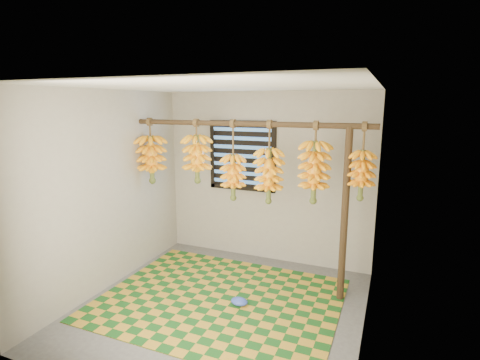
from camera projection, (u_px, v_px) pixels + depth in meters
The scene contains 16 objects.
floor at pixel (221, 308), 4.18m from camera, with size 3.00×3.00×0.01m, color #4F4F4F.
ceiling at pixel (219, 86), 3.70m from camera, with size 3.00×3.00×0.01m, color silver.
wall_back at pixel (266, 178), 5.30m from camera, with size 3.00×0.01×2.40m, color gray.
wall_left at pixel (107, 191), 4.50m from camera, with size 0.01×3.00×2.40m, color gray.
wall_right at pixel (371, 220), 3.38m from camera, with size 0.01×3.00×2.40m, color gray.
window at pixel (242, 156), 5.35m from camera, with size 1.00×0.04×1.00m.
hanging_pole at pixel (245, 124), 4.41m from camera, with size 0.06×0.06×3.00m, color #3B2716.
support_post at pixel (345, 216), 4.16m from camera, with size 0.08×0.08×2.00m, color #3B2716.
woven_mat at pixel (220, 299), 4.34m from camera, with size 2.67×2.13×0.01m, color #164E18.
plastic_bag at pixel (239, 301), 4.20m from camera, with size 0.20×0.15×0.08m, color #314ABA.
banana_bunch_a at pixel (151, 159), 5.02m from camera, with size 0.37×0.37×0.86m.
banana_bunch_b at pixel (197, 159), 4.75m from camera, with size 0.35×0.35×0.81m.
banana_bunch_c at pixel (233, 177), 4.60m from camera, with size 0.30×0.30×0.99m.
banana_bunch_d at pixel (269, 176), 4.42m from camera, with size 0.34×0.34×0.98m.
banana_bunch_e at pixel (314, 172), 4.20m from camera, with size 0.33×0.33×0.92m.
banana_bunch_f at pixel (361, 175), 4.01m from camera, with size 0.27×0.27×0.84m.
Camera 1 is at (1.65, -3.44, 2.23)m, focal length 28.00 mm.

